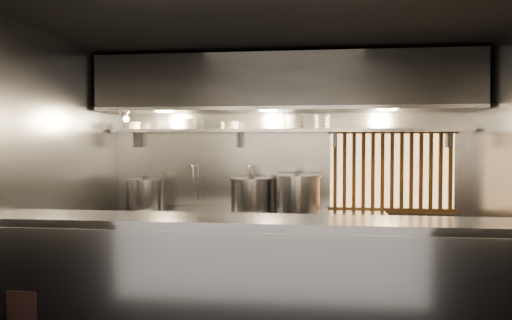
% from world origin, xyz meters
% --- Properties ---
extents(floor, '(4.50, 4.50, 0.00)m').
position_xyz_m(floor, '(0.00, 0.00, 0.00)').
color(floor, black).
rests_on(floor, ground).
extents(ceiling, '(4.50, 4.50, 0.00)m').
position_xyz_m(ceiling, '(0.00, 0.00, 2.80)').
color(ceiling, black).
rests_on(ceiling, wall_back).
extents(wall_back, '(4.50, 0.00, 4.50)m').
position_xyz_m(wall_back, '(0.00, 1.50, 1.40)').
color(wall_back, gray).
rests_on(wall_back, floor).
extents(wall_left, '(0.00, 3.00, 3.00)m').
position_xyz_m(wall_left, '(-2.25, 0.00, 1.40)').
color(wall_left, gray).
rests_on(wall_left, floor).
extents(serving_counter, '(4.50, 0.56, 1.13)m').
position_xyz_m(serving_counter, '(0.00, -0.96, 0.57)').
color(serving_counter, '#95959A').
rests_on(serving_counter, floor).
extents(cooking_bench, '(3.00, 0.70, 0.90)m').
position_xyz_m(cooking_bench, '(-0.30, 1.13, 0.45)').
color(cooking_bench, '#95959A').
rests_on(cooking_bench, floor).
extents(bowl_shelf, '(4.40, 0.34, 0.04)m').
position_xyz_m(bowl_shelf, '(0.00, 1.32, 1.88)').
color(bowl_shelf, '#95959A').
rests_on(bowl_shelf, wall_back).
extents(exhaust_hood, '(4.40, 0.81, 0.65)m').
position_xyz_m(exhaust_hood, '(0.00, 1.10, 2.42)').
color(exhaust_hood, '#2D2D30').
rests_on(exhaust_hood, ceiling).
extents(wood_screen, '(1.56, 0.09, 1.04)m').
position_xyz_m(wood_screen, '(1.30, 1.45, 1.38)').
color(wood_screen, '#FFBF72').
rests_on(wood_screen, wall_back).
extents(faucet_left, '(0.04, 0.30, 0.50)m').
position_xyz_m(faucet_left, '(-1.15, 1.37, 1.31)').
color(faucet_left, silver).
rests_on(faucet_left, wall_back).
extents(faucet_right, '(0.04, 0.30, 0.50)m').
position_xyz_m(faucet_right, '(-0.45, 1.37, 1.31)').
color(faucet_right, silver).
rests_on(faucet_right, wall_back).
extents(heat_lamp, '(0.25, 0.35, 0.20)m').
position_xyz_m(heat_lamp, '(-1.90, 0.85, 2.07)').
color(heat_lamp, '#95959A').
rests_on(heat_lamp, exhaust_hood).
extents(pendant_bulb, '(0.09, 0.09, 0.19)m').
position_xyz_m(pendant_bulb, '(-0.10, 1.20, 1.96)').
color(pendant_bulb, '#2D2D30').
rests_on(pendant_bulb, exhaust_hood).
extents(stock_pot_left, '(0.53, 0.53, 0.42)m').
position_xyz_m(stock_pot_left, '(-1.75, 1.12, 1.09)').
color(stock_pot_left, '#95959A').
rests_on(stock_pot_left, cooking_bench).
extents(stock_pot_mid, '(0.68, 0.68, 0.49)m').
position_xyz_m(stock_pot_mid, '(0.15, 1.09, 1.13)').
color(stock_pot_mid, '#95959A').
rests_on(stock_pot_mid, cooking_bench).
extents(stock_pot_right, '(0.68, 0.68, 0.44)m').
position_xyz_m(stock_pot_right, '(-0.41, 1.13, 1.10)').
color(stock_pot_right, '#95959A').
rests_on(stock_pot_right, cooking_bench).
extents(red_placard, '(0.25, 0.04, 0.34)m').
position_xyz_m(red_placard, '(-1.93, -1.22, 0.38)').
color(red_placard, red).
rests_on(red_placard, serving_counter).
extents(bowl_stack_0, '(0.22, 0.22, 0.09)m').
position_xyz_m(bowl_stack_0, '(-1.98, 1.32, 1.95)').
color(bowl_stack_0, silver).
rests_on(bowl_stack_0, bowl_shelf).
extents(bowl_stack_1, '(0.21, 0.21, 0.13)m').
position_xyz_m(bowl_stack_1, '(-1.24, 1.32, 1.97)').
color(bowl_stack_1, silver).
rests_on(bowl_stack_1, bowl_shelf).
extents(bowl_stack_2, '(0.24, 0.24, 0.09)m').
position_xyz_m(bowl_stack_2, '(-0.71, 1.32, 1.95)').
color(bowl_stack_2, silver).
rests_on(bowl_stack_2, bowl_shelf).
extents(bowl_stack_3, '(0.22, 0.22, 0.17)m').
position_xyz_m(bowl_stack_3, '(0.10, 1.32, 1.98)').
color(bowl_stack_3, silver).
rests_on(bowl_stack_3, bowl_shelf).
extents(bowl_stack_4, '(0.21, 0.21, 0.17)m').
position_xyz_m(bowl_stack_4, '(0.44, 1.32, 1.98)').
color(bowl_stack_4, silver).
rests_on(bowl_stack_4, bowl_shelf).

